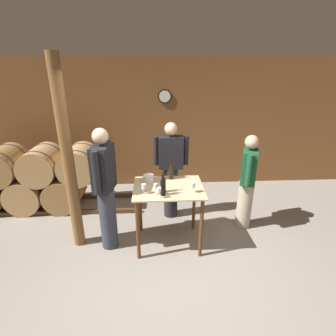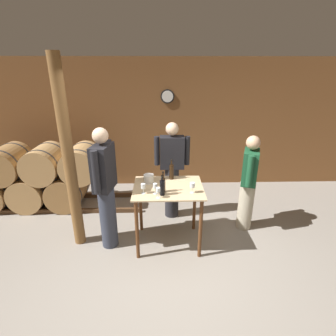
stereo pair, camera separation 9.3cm
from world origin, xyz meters
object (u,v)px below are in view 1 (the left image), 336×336
Objects in this scene: wooden_post at (68,160)px; wine_glass_near_center at (156,186)px; person_host at (105,188)px; person_visitor_with_scarf at (247,181)px; wine_glass_near_right at (159,190)px; wine_bottle_center at (171,171)px; wine_glass_far_side at (193,185)px; wine_bottle_left at (164,184)px; wine_bottle_far_left at (163,187)px; wine_glass_near_left at (144,187)px; ice_bucket at (149,179)px; person_visitor_bearded at (171,169)px.

wooden_post is 18.05× the size of wine_glass_near_center.
person_host is 2.19m from person_visitor_with_scarf.
wine_glass_near_center is at bearing -13.34° from person_host.
wine_glass_near_right is at bearing -70.57° from wine_glass_near_center.
person_visitor_with_scarf is (2.62, 0.32, -0.52)m from wooden_post.
wine_bottle_center is at bearing -175.91° from person_visitor_with_scarf.
wine_glass_far_side is at bearing -60.81° from wine_bottle_center.
wine_bottle_left is at bearing -158.97° from person_visitor_with_scarf.
person_host is at bearing 165.62° from wine_bottle_far_left.
wine_glass_near_right is at bearing -153.83° from person_visitor_with_scarf.
wine_bottle_far_left is at bearing -172.03° from wine_glass_far_side.
wine_bottle_left reaches higher than wine_glass_near_left.
wine_glass_near_right is 0.80m from person_host.
wine_bottle_center reaches higher than wine_bottle_far_left.
wine_bottle_center is (0.13, 0.43, 0.01)m from wine_bottle_left.
person_host is 1.14× the size of person_visitor_with_scarf.
wine_glass_far_side is (0.26, -0.47, -0.01)m from wine_bottle_center.
person_host is at bearing 158.91° from wine_glass_near_right.
wine_bottle_center is at bearing 64.04° from wine_glass_near_center.
ice_bucket is (-0.60, 0.35, -0.05)m from wine_glass_far_side.
person_host is (-0.74, 0.28, -0.09)m from wine_glass_near_right.
wine_bottle_center is 0.53m from wine_glass_far_side.
wine_glass_near_center is (-0.11, -0.06, -0.00)m from wine_bottle_left.
person_host is at bearing -161.58° from ice_bucket.
wine_bottle_left is 0.37m from ice_bucket.
person_visitor_bearded is (-1.19, 0.41, 0.07)m from person_visitor_with_scarf.
person_host reaches higher than wine_glass_far_side.
person_visitor_bearded is at bearing 66.50° from wine_glass_near_left.
wine_glass_near_right reaches higher than wine_glass_near_left.
ice_bucket is at bearing 123.83° from wine_bottle_left.
wine_glass_near_right is (-0.19, -0.61, -0.02)m from wine_bottle_center.
person_visitor_with_scarf is at bearing 7.04° from wooden_post.
ice_bucket is at bearing 106.47° from wine_glass_near_right.
ice_bucket is at bearing 115.92° from wine_bottle_far_left.
person_visitor_bearded is (0.16, 0.93, -0.15)m from wine_bottle_left.
wine_bottle_left is at bearing -106.86° from wine_bottle_center.
wine_bottle_left is at bearing 8.88° from wine_glass_near_left.
person_host is at bearing 164.30° from wine_glass_near_left.
wine_glass_far_side is at bearing 7.97° from wine_bottle_far_left.
wine_glass_near_left is (-0.26, -0.04, -0.01)m from wine_bottle_left.
wooden_post is 1.71m from wine_glass_far_side.
person_visitor_with_scarf is (1.45, 0.57, -0.21)m from wine_glass_near_center.
wine_bottle_far_left is 0.41m from wine_glass_far_side.
wine_glass_far_side is (0.45, 0.14, 0.00)m from wine_glass_near_right.
wine_bottle_far_left is at bearing -21.76° from wine_glass_near_center.
wine_glass_far_side is (1.67, -0.23, -0.31)m from wooden_post.
wine_bottle_left reaches higher than wine_glass_near_right.
wooden_post is 1.14m from ice_bucket.
wine_glass_near_center is (-0.24, -0.49, -0.01)m from wine_bottle_center.
wine_bottle_center is at bearing 72.22° from wine_glass_near_right.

